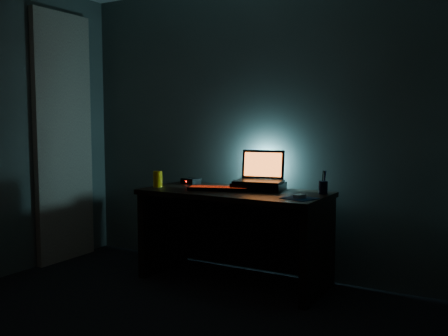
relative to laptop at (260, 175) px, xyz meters
The scene contains 11 objects.
room 1.85m from the laptop, 94.43° to the right, with size 3.50×4.00×2.50m.
desk 0.43m from the laptop, 135.57° to the right, with size 1.50×0.70×0.75m.
curtain 1.91m from the laptop, 168.12° to the right, with size 0.06×0.65×2.30m, color beige.
riser 0.10m from the laptop, 79.91° to the right, with size 0.40×0.30×0.06m, color black.
laptop is the anchor object (origin of this frame).
keyboard 0.37m from the laptop, 138.41° to the right, with size 0.51×0.31×0.03m.
mousepad 0.58m from the laptop, 34.80° to the right, with size 0.22×0.20×0.00m, color navy.
mouse 0.58m from the laptop, 34.80° to the right, with size 0.05×0.09×0.03m, color gray.
pen_cup 0.54m from the laptop, ahead, with size 0.07×0.07×0.10m, color black.
juice_glass 0.88m from the laptop, 159.33° to the right, with size 0.08×0.08×0.14m, color yellow.
router 0.71m from the laptop, behind, with size 0.16×0.14×0.05m.
Camera 1 is at (1.90, -1.88, 1.30)m, focal length 40.00 mm.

